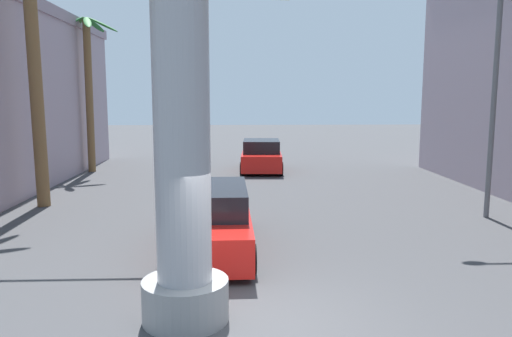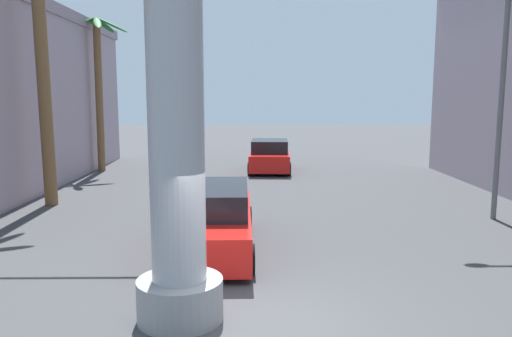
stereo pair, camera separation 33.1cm
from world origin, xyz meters
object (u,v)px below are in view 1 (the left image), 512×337
traffic_light_mast (44,63)px  street_lamp (481,69)px  car_lead (211,219)px  car_far (261,156)px  palm_tree_mid_left (32,44)px  neon_sign_pole (180,22)px  palm_tree_far_left (88,79)px

traffic_light_mast → street_lamp: bearing=5.4°
car_lead → car_far: size_ratio=1.21×
street_lamp → palm_tree_mid_left: (-13.95, 2.30, 0.89)m
street_lamp → car_lead: 9.24m
traffic_light_mast → car_far: traffic_light_mast is taller
palm_tree_mid_left → car_lead: bearing=-40.7°
traffic_light_mast → palm_tree_mid_left: palm_tree_mid_left is taller
neon_sign_pole → traffic_light_mast: size_ratio=1.70×
traffic_light_mast → palm_tree_mid_left: size_ratio=0.69×
palm_tree_far_left → palm_tree_mid_left: palm_tree_mid_left is taller
car_far → palm_tree_far_left: (-8.43, 0.12, 3.84)m
palm_tree_mid_left → street_lamp: bearing=-9.3°
street_lamp → palm_tree_mid_left: size_ratio=0.80×
neon_sign_pole → palm_tree_mid_left: (-5.80, 9.14, 0.58)m
neon_sign_pole → car_far: bearing=82.7°
palm_tree_mid_left → neon_sign_pole: bearing=-57.6°
neon_sign_pole → palm_tree_mid_left: 10.84m
traffic_light_mast → palm_tree_mid_left: 3.92m
street_lamp → palm_tree_mid_left: bearing=170.7°
street_lamp → traffic_light_mast: street_lamp is taller
car_far → palm_tree_mid_left: (-7.95, -7.75, 4.69)m
car_far → street_lamp: bearing=-59.2°
street_lamp → palm_tree_mid_left: 14.16m
car_far → palm_tree_far_left: bearing=179.2°
car_lead → palm_tree_far_left: 15.09m
street_lamp → car_far: street_lamp is taller
traffic_light_mast → neon_sign_pole: bearing=-53.6°
traffic_light_mast → car_lead: traffic_light_mast is taller
palm_tree_far_left → car_lead: bearing=-63.5°
street_lamp → palm_tree_far_left: size_ratio=0.99×
street_lamp → car_lead: size_ratio=1.43×
palm_tree_far_left → street_lamp: bearing=-35.2°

